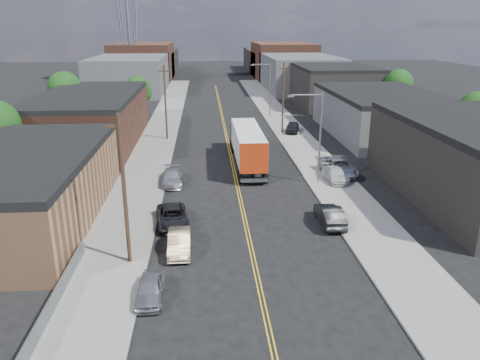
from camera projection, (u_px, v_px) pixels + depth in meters
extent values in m
plane|color=black|center=(223.00, 118.00, 78.87)|extent=(260.00, 260.00, 0.00)
cube|color=gold|center=(227.00, 139.00, 64.68)|extent=(0.32, 120.00, 0.01)
cube|color=slate|center=(158.00, 139.00, 63.96)|extent=(5.00, 140.00, 0.15)
cube|color=slate|center=(295.00, 137.00, 65.35)|extent=(5.00, 140.00, 0.15)
cube|color=#936443|center=(17.00, 191.00, 37.04)|extent=(12.00, 22.00, 5.00)
cube|color=black|center=(12.00, 157.00, 36.15)|extent=(12.00, 22.00, 0.60)
cube|color=#4C2A1E|center=(91.00, 121.00, 61.47)|extent=(12.00, 26.00, 6.00)
cube|color=black|center=(88.00, 95.00, 60.43)|extent=(12.00, 26.00, 0.60)
cube|color=navy|center=(414.00, 161.00, 41.00)|extent=(0.30, 20.00, 0.80)
cube|color=#3A3A3D|center=(381.00, 115.00, 66.36)|extent=(14.00, 24.00, 5.50)
cube|color=black|center=(383.00, 94.00, 65.40)|extent=(14.00, 24.00, 0.60)
cube|color=black|center=(333.00, 87.00, 90.72)|extent=(14.00, 22.00, 7.00)
cube|color=black|center=(334.00, 67.00, 89.51)|extent=(14.00, 22.00, 0.60)
cube|color=#3A3A3D|center=(131.00, 74.00, 109.25)|extent=(16.00, 30.00, 8.00)
cube|color=#3A3A3D|center=(299.00, 73.00, 112.17)|extent=(16.00, 30.00, 8.00)
cube|color=#4C2A1E|center=(143.00, 62.00, 132.58)|extent=(16.00, 26.00, 10.00)
cube|color=#4C2A1E|center=(283.00, 61.00, 135.50)|extent=(16.00, 26.00, 10.00)
cube|color=black|center=(151.00, 62.00, 151.98)|extent=(16.00, 40.00, 7.00)
cube|color=black|center=(273.00, 61.00, 154.89)|extent=(16.00, 40.00, 7.00)
cylinder|color=gray|center=(128.00, 25.00, 119.82)|extent=(0.80, 0.80, 30.00)
cylinder|color=gray|center=(120.00, 25.00, 118.02)|extent=(1.94, 1.94, 29.98)
cylinder|color=gray|center=(134.00, 25.00, 118.28)|extent=(1.94, 1.94, 29.98)
cylinder|color=gray|center=(122.00, 25.00, 121.35)|extent=(1.94, 1.94, 29.98)
cylinder|color=gray|center=(136.00, 25.00, 121.61)|extent=(1.94, 1.94, 29.98)
cylinder|color=gray|center=(320.00, 140.00, 44.92)|extent=(0.18, 0.18, 9.00)
cylinder|color=gray|center=(307.00, 95.00, 43.45)|extent=(3.00, 0.12, 0.12)
cube|color=gray|center=(291.00, 96.00, 43.38)|extent=(0.60, 0.25, 0.18)
cylinder|color=gray|center=(270.00, 91.00, 78.03)|extent=(0.18, 0.18, 9.00)
cylinder|color=gray|center=(262.00, 64.00, 76.56)|extent=(3.00, 0.12, 0.12)
cube|color=gray|center=(252.00, 65.00, 76.48)|extent=(0.60, 0.25, 0.18)
cylinder|color=black|center=(124.00, 192.00, 29.40)|extent=(0.26, 0.26, 10.00)
cube|color=black|center=(119.00, 126.00, 28.07)|extent=(1.60, 0.12, 0.12)
cylinder|color=black|center=(166.00, 103.00, 62.50)|extent=(0.26, 0.26, 10.00)
cube|color=black|center=(164.00, 71.00, 61.17)|extent=(1.60, 0.12, 0.12)
cylinder|color=black|center=(283.00, 98.00, 66.54)|extent=(0.26, 0.26, 10.00)
cube|color=black|center=(284.00, 68.00, 65.21)|extent=(1.60, 0.12, 0.12)
cube|color=slate|center=(47.00, 315.00, 24.40)|extent=(0.02, 16.00, 1.20)
cube|color=slate|center=(46.00, 305.00, 24.21)|extent=(0.05, 16.00, 0.05)
cylinder|color=black|center=(1.00, 156.00, 48.07)|extent=(0.36, 0.36, 4.25)
sphere|color=black|center=(5.00, 131.00, 47.59)|extent=(3.74, 3.74, 3.74)
cylinder|color=black|center=(67.00, 112.00, 71.68)|extent=(0.36, 0.36, 4.50)
sphere|color=black|center=(65.00, 88.00, 70.54)|extent=(5.04, 5.04, 5.04)
sphere|color=black|center=(70.00, 94.00, 71.15)|extent=(3.96, 3.96, 3.96)
sphere|color=black|center=(61.00, 93.00, 70.33)|extent=(3.60, 3.60, 3.60)
cylinder|color=black|center=(139.00, 106.00, 79.15)|extent=(0.36, 0.36, 3.75)
sphere|color=black|center=(138.00, 88.00, 78.20)|extent=(4.20, 4.20, 4.20)
sphere|color=black|center=(142.00, 92.00, 78.76)|extent=(3.30, 3.30, 3.30)
sphere|color=black|center=(135.00, 92.00, 77.95)|extent=(3.00, 3.00, 3.00)
cylinder|color=black|center=(473.00, 135.00, 57.72)|extent=(0.36, 0.36, 4.00)
sphere|color=black|center=(477.00, 110.00, 56.71)|extent=(4.48, 4.48, 4.48)
sphere|color=black|center=(479.00, 116.00, 57.29)|extent=(3.52, 3.52, 3.52)
sphere|color=black|center=(474.00, 115.00, 56.47)|extent=(3.20, 3.20, 3.20)
cylinder|color=black|center=(397.00, 103.00, 80.38)|extent=(0.36, 0.36, 4.25)
sphere|color=black|center=(399.00, 83.00, 79.31)|extent=(4.76, 4.76, 4.76)
sphere|color=black|center=(401.00, 88.00, 79.90)|extent=(3.74, 3.74, 3.74)
sphere|color=black|center=(396.00, 87.00, 79.08)|extent=(3.40, 3.40, 3.40)
cube|color=silver|center=(248.00, 143.00, 50.92)|extent=(2.82, 12.80, 2.98)
cube|color=#96260B|center=(254.00, 159.00, 44.87)|extent=(2.79, 0.13, 3.00)
cube|color=gray|center=(254.00, 180.00, 45.56)|extent=(2.63, 0.61, 0.25)
cube|color=black|center=(242.00, 136.00, 58.73)|extent=(2.68, 3.42, 3.30)
cylinder|color=black|center=(252.00, 176.00, 46.90)|extent=(2.77, 1.08, 1.07)
cylinder|color=black|center=(242.00, 145.00, 59.09)|extent=(2.67, 1.08, 1.07)
imported|color=#929597|center=(150.00, 289.00, 26.71)|extent=(1.55, 3.82, 1.30)
imported|color=tan|center=(179.00, 242.00, 32.26)|extent=(1.61, 4.37, 1.43)
imported|color=black|center=(172.00, 217.00, 36.61)|extent=(3.01, 5.34, 1.41)
imported|color=#9D9EA2|center=(172.00, 177.00, 46.02)|extent=(2.16, 4.91, 1.40)
imported|color=black|center=(330.00, 215.00, 36.73)|extent=(1.69, 4.72, 1.55)
imported|color=#9FA2A4|center=(338.00, 167.00, 48.43)|extent=(3.35, 6.21, 1.65)
imported|color=#B6B6B6|center=(335.00, 174.00, 46.59)|extent=(2.10, 4.61, 1.31)
imported|color=black|center=(292.00, 127.00, 67.59)|extent=(2.84, 4.72, 1.50)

